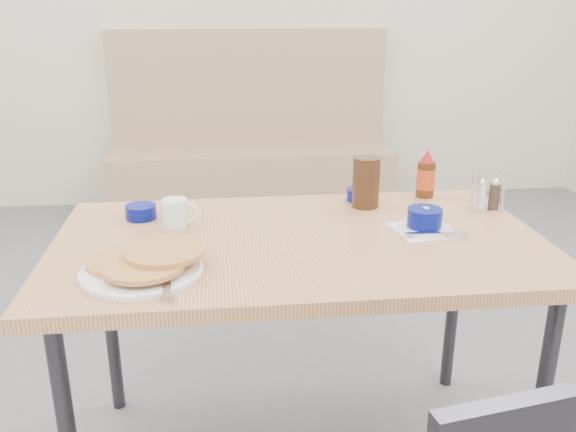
{
  "coord_description": "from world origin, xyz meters",
  "views": [
    {
      "loc": [
        -0.22,
        -1.36,
        1.4
      ],
      "look_at": [
        -0.03,
        0.27,
        0.82
      ],
      "focal_mm": 38.0,
      "sensor_mm": 36.0,
      "label": 1
    }
  ],
  "objects": [
    {
      "name": "creamer_bowl",
      "position": [
        -0.47,
        0.47,
        0.78
      ],
      "size": [
        0.1,
        0.1,
        0.04
      ],
      "rotation": [
        0.0,
        0.0,
        0.43
      ],
      "color": "#040D6B",
      "rests_on": "dining_table"
    },
    {
      "name": "butter_bowl",
      "position": [
        0.25,
        0.57,
        0.78
      ],
      "size": [
        0.09,
        0.09,
        0.04
      ],
      "rotation": [
        0.0,
        0.0,
        0.4
      ],
      "color": "#040D6B",
      "rests_on": "dining_table"
    },
    {
      "name": "sugar_wrapper",
      "position": [
        -0.38,
        0.35,
        0.76
      ],
      "size": [
        0.04,
        0.04,
        0.0
      ],
      "primitive_type": "cube",
      "rotation": [
        0.0,
        0.0,
        0.86
      ],
      "color": "#D75F47",
      "rests_on": "dining_table"
    },
    {
      "name": "dining_table",
      "position": [
        0.0,
        0.25,
        0.7
      ],
      "size": [
        1.4,
        0.8,
        0.76
      ],
      "color": "tan",
      "rests_on": "ground"
    },
    {
      "name": "amber_tumbler",
      "position": [
        0.25,
        0.51,
        0.84
      ],
      "size": [
        0.11,
        0.11,
        0.17
      ],
      "primitive_type": "cylinder",
      "rotation": [
        0.0,
        0.0,
        0.27
      ],
      "color": "#352010",
      "rests_on": "dining_table"
    },
    {
      "name": "pancake_plate",
      "position": [
        -0.42,
        0.06,
        0.78
      ],
      "size": [
        0.31,
        0.32,
        0.05
      ],
      "rotation": [
        0.0,
        0.0,
        -0.24
      ],
      "color": "white",
      "rests_on": "dining_table"
    },
    {
      "name": "grits_setting",
      "position": [
        0.37,
        0.27,
        0.79
      ],
      "size": [
        0.21,
        0.19,
        0.07
      ],
      "rotation": [
        0.0,
        0.0,
        0.15
      ],
      "color": "white",
      "rests_on": "dining_table"
    },
    {
      "name": "booth_bench",
      "position": [
        0.0,
        2.78,
        0.35
      ],
      "size": [
        1.9,
        0.56,
        1.22
      ],
      "color": "#A28063",
      "rests_on": "ground"
    },
    {
      "name": "syrup_bottle",
      "position": [
        0.48,
        0.59,
        0.83
      ],
      "size": [
        0.06,
        0.06,
        0.17
      ],
      "rotation": [
        0.0,
        0.0,
        0.04
      ],
      "color": "#47230F",
      "rests_on": "dining_table"
    },
    {
      "name": "wall_back",
      "position": [
        0.0,
        2.97,
        1.4
      ],
      "size": [
        5.0,
        0.06,
        2.8
      ],
      "primitive_type": "cube",
      "color": "beige",
      "rests_on": "ground"
    },
    {
      "name": "condiment_caddy",
      "position": [
        0.64,
        0.43,
        0.8
      ],
      "size": [
        0.1,
        0.06,
        0.12
      ],
      "rotation": [
        0.0,
        0.0,
        -0.01
      ],
      "color": "silver",
      "rests_on": "dining_table"
    },
    {
      "name": "coffee_mug",
      "position": [
        -0.36,
        0.38,
        0.8
      ],
      "size": [
        0.11,
        0.08,
        0.09
      ],
      "rotation": [
        0.0,
        0.0,
        -0.14
      ],
      "color": "white",
      "rests_on": "dining_table"
    }
  ]
}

